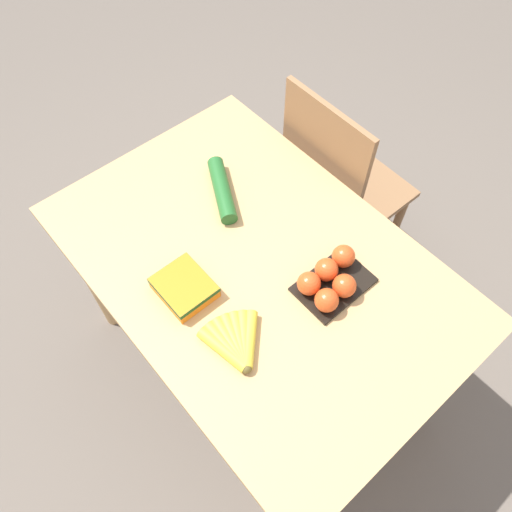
% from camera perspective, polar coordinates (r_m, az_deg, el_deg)
% --- Properties ---
extents(ground_plane, '(12.00, 12.00, 0.00)m').
position_cam_1_polar(ground_plane, '(2.15, 0.00, -11.77)').
color(ground_plane, '#665B51').
extents(dining_table, '(1.23, 0.82, 0.78)m').
position_cam_1_polar(dining_table, '(1.55, 0.00, -2.94)').
color(dining_table, tan).
rests_on(dining_table, ground_plane).
extents(chair, '(0.43, 0.41, 0.97)m').
position_cam_1_polar(chair, '(2.01, 9.27, 7.60)').
color(chair, '#8E6642').
rests_on(chair, ground_plane).
extents(banana_bunch, '(0.17, 0.17, 0.03)m').
position_cam_1_polar(banana_bunch, '(1.32, -2.35, -9.93)').
color(banana_bunch, brown).
rests_on(banana_bunch, dining_table).
extents(tomato_pack, '(0.15, 0.21, 0.08)m').
position_cam_1_polar(tomato_pack, '(1.40, 8.53, -2.71)').
color(tomato_pack, black).
rests_on(tomato_pack, dining_table).
extents(carrot_bag, '(0.16, 0.14, 0.04)m').
position_cam_1_polar(carrot_bag, '(1.40, -8.21, -3.50)').
color(carrot_bag, orange).
rests_on(carrot_bag, dining_table).
extents(cucumber_near, '(0.24, 0.16, 0.05)m').
position_cam_1_polar(cucumber_near, '(1.59, -3.90, 7.57)').
color(cucumber_near, '#236028').
rests_on(cucumber_near, dining_table).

